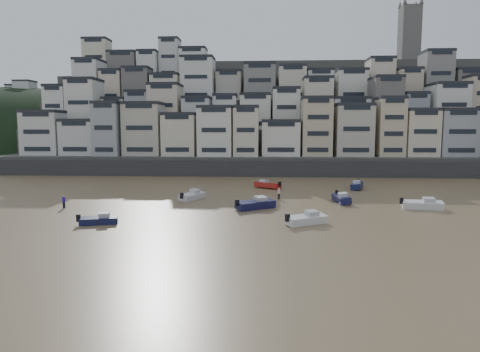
# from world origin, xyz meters

# --- Properties ---
(ground) EXTENTS (400.00, 400.00, 0.00)m
(ground) POSITION_xyz_m (0.00, 0.00, 0.00)
(ground) COLOR olive
(ground) RESTS_ON ground
(harbor_wall) EXTENTS (140.00, 3.00, 3.50)m
(harbor_wall) POSITION_xyz_m (10.00, 65.00, 1.75)
(harbor_wall) COLOR #38383A
(harbor_wall) RESTS_ON ground
(hillside) EXTENTS (141.04, 66.00, 50.00)m
(hillside) POSITION_xyz_m (14.73, 104.84, 13.01)
(hillside) COLOR #4C4C47
(hillside) RESTS_ON ground
(headland) EXTENTS (216.00, 135.00, 53.33)m
(headland) POSITION_xyz_m (-95.00, 135.00, 0.02)
(headland) COLOR black
(headland) RESTS_ON ground
(boat_c) EXTENTS (5.98, 4.97, 1.62)m
(boat_c) POSITION_xyz_m (6.62, 27.19, 0.81)
(boat_c) COLOR #141641
(boat_c) RESTS_ON ground
(boat_f) EXTENTS (3.84, 5.58, 1.46)m
(boat_f) POSITION_xyz_m (-2.89, 33.62, 0.73)
(boat_f) COLOR silver
(boat_f) RESTS_ON ground
(boat_a) EXTENTS (5.41, 4.10, 1.43)m
(boat_a) POSITION_xyz_m (12.44, 18.54, 0.72)
(boat_a) COLOR silver
(boat_a) RESTS_ON ground
(boat_e) EXTENTS (2.26, 5.51, 1.46)m
(boat_e) POSITION_xyz_m (18.69, 32.67, 0.73)
(boat_e) COLOR #141641
(boat_e) RESTS_ON ground
(boat_i) EXTENTS (3.52, 6.07, 1.57)m
(boat_i) POSITION_xyz_m (23.82, 46.63, 0.79)
(boat_i) COLOR #141C41
(boat_i) RESTS_ON ground
(boat_d) EXTENTS (5.70, 2.47, 1.51)m
(boat_d) POSITION_xyz_m (28.43, 28.34, 0.75)
(boat_d) COLOR silver
(boat_d) RESTS_ON ground
(boat_h) EXTENTS (5.39, 4.60, 1.47)m
(boat_h) POSITION_xyz_m (8.30, 46.51, 0.73)
(boat_h) COLOR maroon
(boat_h) RESTS_ON ground
(boat_j) EXTENTS (4.66, 2.56, 1.21)m
(boat_j) POSITION_xyz_m (-10.43, 17.17, 0.61)
(boat_j) COLOR #151B44
(boat_j) RESTS_ON ground
(person_blue) EXTENTS (0.44, 0.44, 1.74)m
(person_blue) POSITION_xyz_m (-18.73, 26.27, 0.87)
(person_blue) COLOR #2B16A7
(person_blue) RESTS_ON ground
(person_pink) EXTENTS (0.44, 0.44, 1.74)m
(person_pink) POSITION_xyz_m (9.92, 34.98, 0.87)
(person_pink) COLOR #F1AAC0
(person_pink) RESTS_ON ground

